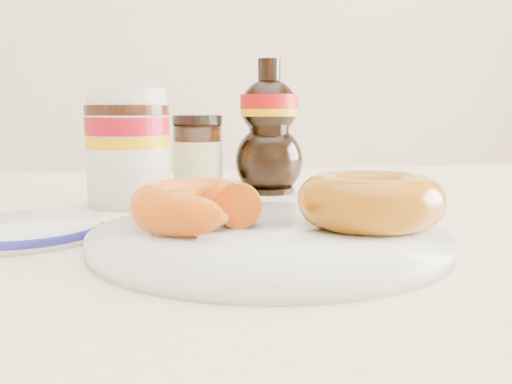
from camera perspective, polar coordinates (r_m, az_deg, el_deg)
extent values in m
cube|color=#FFE9C2|center=(0.59, 4.97, -3.86)|extent=(1.40, 0.90, 0.04)
cylinder|color=white|center=(0.43, 1.28, -4.66)|extent=(0.27, 0.27, 0.01)
torus|color=white|center=(0.43, 1.28, -4.53)|extent=(0.26, 0.26, 0.01)
torus|color=#C6430B|center=(0.43, -5.99, -1.35)|extent=(0.12, 0.12, 0.03)
torus|color=#9F580A|center=(0.45, 11.36, -0.83)|extent=(0.14, 0.14, 0.04)
cylinder|color=white|center=(0.63, -12.65, 3.40)|extent=(0.09, 0.09, 0.10)
cylinder|color=maroon|center=(0.63, -12.75, 6.44)|extent=(0.09, 0.09, 0.02)
cylinder|color=#D89905|center=(0.63, -12.70, 4.92)|extent=(0.09, 0.09, 0.01)
cylinder|color=black|center=(0.63, -12.79, 7.97)|extent=(0.09, 0.09, 0.01)
cylinder|color=white|center=(0.63, -12.83, 9.11)|extent=(0.08, 0.08, 0.02)
cylinder|color=black|center=(0.70, -5.83, 3.29)|extent=(0.06, 0.06, 0.09)
cylinder|color=beige|center=(0.70, -5.83, 3.29)|extent=(0.06, 0.06, 0.04)
cylinder|color=black|center=(0.70, -5.89, 7.21)|extent=(0.06, 0.06, 0.01)
cylinder|color=white|center=(0.50, -22.32, -3.56)|extent=(0.12, 0.12, 0.01)
torus|color=navy|center=(0.50, -22.33, -3.41)|extent=(0.13, 0.13, 0.01)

